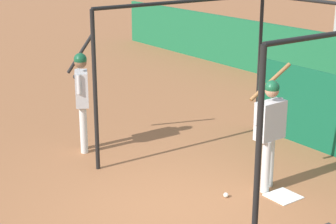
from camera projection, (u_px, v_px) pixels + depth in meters
name	position (u px, v px, depth m)	size (l,w,h in m)	color
ground_plane	(176.00, 211.00, 7.92)	(60.00, 60.00, 0.00)	#935B38
batting_cage	(312.00, 96.00, 9.33)	(3.75, 3.74, 2.68)	black
home_plate	(283.00, 196.00, 8.37)	(0.44, 0.44, 0.02)	white
player_batter	(270.00, 125.00, 8.34)	(0.51, 0.92, 1.86)	silver
player_waiting	(82.00, 92.00, 9.87)	(0.82, 0.58, 2.12)	silver
baseball	(226.00, 195.00, 8.34)	(0.07, 0.07, 0.07)	white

